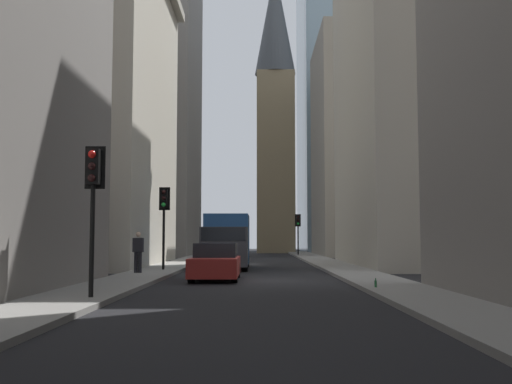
# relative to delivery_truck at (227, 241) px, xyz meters

# --- Properties ---
(ground_plane) EXTENTS (135.00, 135.00, 0.00)m
(ground_plane) POSITION_rel_delivery_truck_xyz_m (-8.30, -1.40, -1.46)
(ground_plane) COLOR black
(sidewalk_right) EXTENTS (90.00, 2.20, 0.14)m
(sidewalk_right) POSITION_rel_delivery_truck_xyz_m (-8.30, 3.10, -1.39)
(sidewalk_right) COLOR gray
(sidewalk_right) RESTS_ON ground_plane
(sidewalk_left) EXTENTS (90.00, 2.20, 0.14)m
(sidewalk_left) POSITION_rel_delivery_truck_xyz_m (-8.30, -5.90, -1.39)
(sidewalk_left) COLOR gray
(sidewalk_left) RESTS_ON ground_plane
(building_left_far) EXTENTS (12.42, 10.00, 19.84)m
(building_left_far) POSITION_rel_delivery_truck_xyz_m (22.72, -12.00, 8.46)
(building_left_far) COLOR gray
(building_left_far) RESTS_ON ground_plane
(building_left_midfar) EXTENTS (14.77, 10.50, 25.81)m
(building_left_midfar) POSITION_rel_delivery_truck_xyz_m (3.11, -11.99, 11.46)
(building_left_midfar) COLOR #A8A091
(building_left_midfar) RESTS_ON ground_plane
(building_right_far) EXTENTS (12.43, 10.00, 32.48)m
(building_right_far) POSITION_rel_delivery_truck_xyz_m (23.26, 9.20, 14.78)
(building_right_far) COLOR gray
(building_right_far) RESTS_ON ground_plane
(building_right_midfar) EXTENTS (14.91, 10.50, 20.03)m
(building_right_midfar) POSITION_rel_delivery_truck_xyz_m (3.46, 9.19, 8.57)
(building_right_midfar) COLOR beige
(building_right_midfar) RESTS_ON ground_plane
(church_spire) EXTENTS (4.58, 4.58, 32.62)m
(church_spire) POSITION_rel_delivery_truck_xyz_m (34.57, -3.55, 15.60)
(church_spire) COLOR #9E8966
(church_spire) RESTS_ON ground_plane
(delivery_truck) EXTENTS (6.46, 2.25, 2.84)m
(delivery_truck) POSITION_rel_delivery_truck_xyz_m (0.00, 0.00, 0.00)
(delivery_truck) COLOR #285699
(delivery_truck) RESTS_ON ground_plane
(sedan_red) EXTENTS (4.30, 1.78, 1.42)m
(sedan_red) POSITION_rel_delivery_truck_xyz_m (-8.13, -0.00, -0.80)
(sedan_red) COLOR maroon
(sedan_red) RESTS_ON ground_plane
(traffic_light_foreground) EXTENTS (0.43, 0.52, 3.82)m
(traffic_light_foreground) POSITION_rel_delivery_truck_xyz_m (-16.14, 2.54, 1.49)
(traffic_light_foreground) COLOR black
(traffic_light_foreground) RESTS_ON sidewalk_right
(traffic_light_midblock) EXTENTS (0.43, 0.52, 3.89)m
(traffic_light_midblock) POSITION_rel_delivery_truck_xyz_m (-3.02, 2.83, 1.54)
(traffic_light_midblock) COLOR black
(traffic_light_midblock) RESTS_ON sidewalk_right
(traffic_light_far_junction) EXTENTS (0.43, 0.52, 3.62)m
(traffic_light_far_junction) POSITION_rel_delivery_truck_xyz_m (22.36, -5.21, 1.33)
(traffic_light_far_junction) COLOR black
(traffic_light_far_junction) RESTS_ON sidewalk_left
(pedestrian) EXTENTS (0.26, 0.44, 1.74)m
(pedestrian) POSITION_rel_delivery_truck_xyz_m (-5.70, 3.49, -0.37)
(pedestrian) COLOR black
(pedestrian) RESTS_ON sidewalk_right
(discarded_bottle) EXTENTS (0.07, 0.07, 0.27)m
(discarded_bottle) POSITION_rel_delivery_truck_xyz_m (-13.13, -5.16, -1.21)
(discarded_bottle) COLOR #236033
(discarded_bottle) RESTS_ON sidewalk_left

